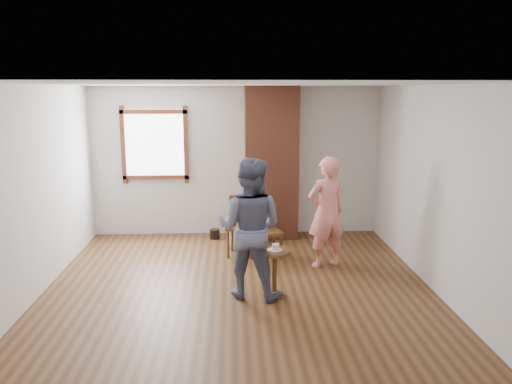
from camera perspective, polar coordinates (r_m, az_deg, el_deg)
ground at (r=6.45m, az=-1.96°, el=-11.54°), size 5.50×5.50×0.00m
room_shell at (r=6.58m, az=-2.64°, el=5.26°), size 5.04×5.52×2.62m
brick_chimney at (r=8.55m, az=1.75°, el=3.32°), size 0.90×0.50×2.60m
stoneware_crock at (r=8.43m, az=-2.06°, el=-4.27°), size 0.43×0.43×0.46m
dark_pot at (r=8.69m, az=-4.74°, el=-4.79°), size 0.18×0.18×0.17m
dining_chair_left at (r=7.78m, az=-1.63°, el=-3.44°), size 0.50×0.50×0.92m
dining_chair_right at (r=7.68m, az=1.25°, el=-4.13°), size 0.46×0.46×0.81m
side_table at (r=6.24m, az=2.13°, el=-8.38°), size 0.40×0.40×0.60m
cake_plate at (r=6.18m, az=2.15°, el=-6.63°), size 0.18×0.18×0.01m
cake_slice at (r=6.17m, az=2.24°, el=-6.33°), size 0.08×0.07×0.06m
man at (r=6.12m, az=-0.75°, el=-4.15°), size 1.01×0.89×1.75m
person_pink at (r=7.23m, az=8.05°, el=-2.31°), size 0.69×0.56×1.62m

